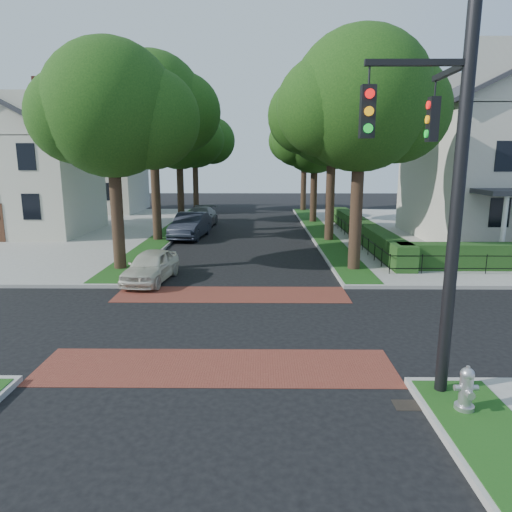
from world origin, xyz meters
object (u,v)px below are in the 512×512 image
Objects in this scene: parked_car_front at (151,266)px; parked_car_middle at (190,225)px; parked_car_rear at (200,217)px; fire_hydrant at (466,389)px; traffic_signal at (445,181)px.

parked_car_front is 0.77× the size of parked_car_middle.
parked_car_rear reaches higher than fire_hydrant.
fire_hydrant is at bearing -68.09° from parked_car_rear.
parked_car_rear is (0.00, 16.39, 0.10)m from parked_car_front.
parked_car_middle is 23.64m from fire_hydrant.
parked_car_middle is (0.00, 11.34, 0.17)m from parked_car_front.
traffic_signal reaches higher than parked_car_middle.
parked_car_rear is (-8.49, 25.96, -3.93)m from traffic_signal.
traffic_signal is 22.89m from parked_car_middle.
fire_hydrant is at bearing -43.35° from parked_car_front.
parked_car_front is 4.18× the size of fire_hydrant.
fire_hydrant is (8.87, -26.97, -0.17)m from parked_car_rear.
traffic_signal is at bearing -61.71° from parked_car_middle.
parked_car_middle is at bearing 134.15° from fire_hydrant.
parked_car_front is 11.34m from parked_car_middle.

